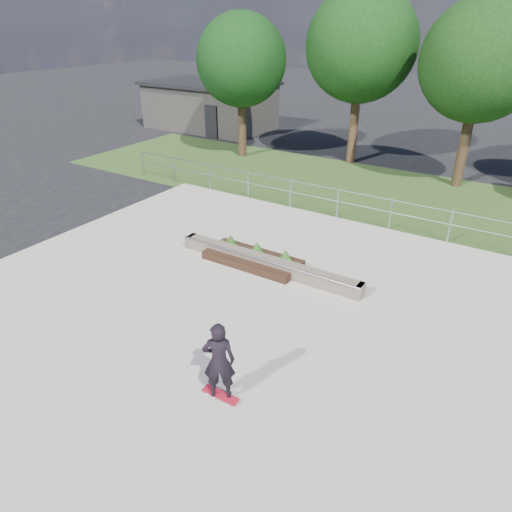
{
  "coord_description": "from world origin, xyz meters",
  "views": [
    {
      "loc": [
        6.0,
        -7.61,
        6.73
      ],
      "look_at": [
        0.2,
        1.5,
        1.1
      ],
      "focal_mm": 32.0,
      "sensor_mm": 36.0,
      "label": 1
    }
  ],
  "objects": [
    {
      "name": "ground",
      "position": [
        0.0,
        0.0,
        0.0
      ],
      "size": [
        120.0,
        120.0,
        0.0
      ],
      "primitive_type": "plane",
      "color": "black",
      "rests_on": "ground"
    },
    {
      "name": "grass_verge",
      "position": [
        0.0,
        11.0,
        0.01
      ],
      "size": [
        30.0,
        8.0,
        0.02
      ],
      "primitive_type": "cube",
      "color": "#2C471C",
      "rests_on": "ground"
    },
    {
      "name": "concrete_slab",
      "position": [
        0.0,
        0.0,
        0.03
      ],
      "size": [
        15.0,
        15.0,
        0.06
      ],
      "primitive_type": "cube",
      "color": "#ABA498",
      "rests_on": "ground"
    },
    {
      "name": "fence",
      "position": [
        0.0,
        7.5,
        0.77
      ],
      "size": [
        20.06,
        0.06,
        1.2
      ],
      "color": "#979A9F",
      "rests_on": "ground"
    },
    {
      "name": "building",
      "position": [
        -14.0,
        18.0,
        1.51
      ],
      "size": [
        8.4,
        5.4,
        3.0
      ],
      "color": "#2F2C29",
      "rests_on": "ground"
    },
    {
      "name": "tree_far_left",
      "position": [
        -8.0,
        13.0,
        4.85
      ],
      "size": [
        4.55,
        4.55,
        7.15
      ],
      "color": "#302013",
      "rests_on": "ground"
    },
    {
      "name": "tree_mid_left",
      "position": [
        -2.5,
        15.0,
        5.61
      ],
      "size": [
        5.25,
        5.25,
        8.25
      ],
      "color": "#362215",
      "rests_on": "ground"
    },
    {
      "name": "tree_mid_right",
      "position": [
        3.0,
        14.0,
        5.23
      ],
      "size": [
        4.9,
        4.9,
        7.7
      ],
      "color": "#2F2013",
      "rests_on": "ground"
    },
    {
      "name": "grind_ledge",
      "position": [
        -0.13,
        2.62,
        0.26
      ],
      "size": [
        6.0,
        0.44,
        0.43
      ],
      "color": "brown",
      "rests_on": "concrete_slab"
    },
    {
      "name": "planter_bed",
      "position": [
        -0.71,
        2.79,
        0.24
      ],
      "size": [
        3.0,
        1.2,
        0.61
      ],
      "color": "black",
      "rests_on": "concrete_slab"
    },
    {
      "name": "skateboarder",
      "position": [
        1.8,
        -2.32,
        0.98
      ],
      "size": [
        0.8,
        0.67,
        1.78
      ],
      "color": "white",
      "rests_on": "concrete_slab"
    }
  ]
}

